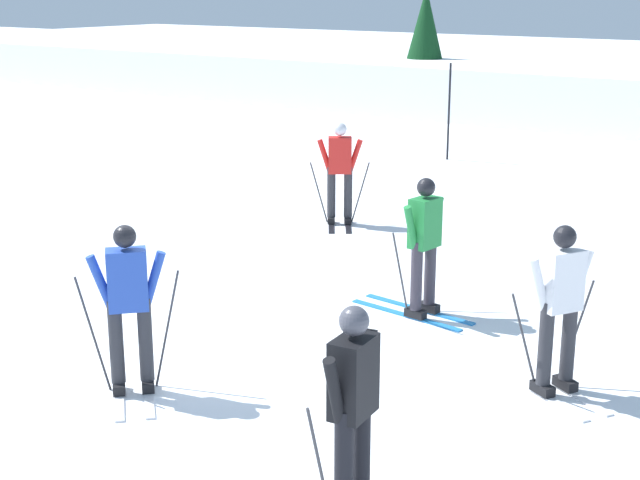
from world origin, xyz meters
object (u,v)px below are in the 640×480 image
skier_black (352,409)px  trail_marker_pole (449,112)px  skier_red (340,170)px  conifer_far_left (425,34)px  skier_white (559,305)px  skier_green (424,243)px  skier_blue (129,304)px

skier_black → trail_marker_pole: size_ratio=0.78×
skier_red → conifer_far_left: (-6.30, 14.33, 1.42)m
skier_white → skier_red: same height
skier_green → skier_black: (1.72, -4.21, -0.00)m
skier_blue → skier_red: same height
skier_green → skier_red: 4.54m
skier_black → skier_blue: bearing=167.6°
skier_black → skier_white: bearing=82.3°
skier_white → trail_marker_pole: trail_marker_pole is taller
skier_white → trail_marker_pole: size_ratio=0.78×
skier_black → conifer_far_left: size_ratio=0.45×
trail_marker_pole → conifer_far_left: 9.59m
skier_white → conifer_far_left: (-11.72, 18.63, 1.42)m
skier_green → skier_blue: bearing=-109.9°
trail_marker_pole → conifer_far_left: (-5.06, 8.05, 1.24)m
skier_green → skier_red: bearing=136.5°
skier_white → skier_black: (-0.41, -3.03, 0.00)m
skier_red → skier_green: bearing=-43.5°
skier_black → trail_marker_pole: trail_marker_pole is taller
skier_blue → skier_red: bearing=106.8°
skier_blue → skier_white: bearing=34.8°
skier_red → trail_marker_pole: bearing=101.1°
skier_black → conifer_far_left: conifer_far_left is taller
skier_green → conifer_far_left: (-9.59, 17.46, 1.42)m
skier_green → trail_marker_pole: trail_marker_pole is taller
skier_green → skier_white: same height
skier_blue → skier_white: size_ratio=1.00×
skier_blue → skier_red: 6.97m
conifer_far_left → skier_black: bearing=-62.4°
skier_black → conifer_far_left: bearing=117.6°
skier_blue → trail_marker_pole: (-3.25, 12.95, 0.18)m
trail_marker_pole → skier_blue: bearing=-75.9°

